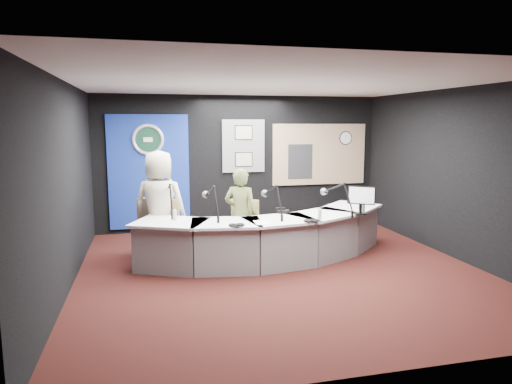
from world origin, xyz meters
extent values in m
plane|color=black|center=(0.00, 0.00, 0.00)|extent=(6.00, 6.00, 0.00)
cube|color=silver|center=(0.00, 0.00, 2.80)|extent=(6.00, 6.00, 0.02)
cube|color=black|center=(0.00, 3.00, 1.40)|extent=(6.00, 0.02, 2.80)
cube|color=black|center=(0.00, -3.00, 1.40)|extent=(6.00, 0.02, 2.80)
cube|color=black|center=(-3.00, 0.00, 1.40)|extent=(0.02, 6.00, 2.80)
cube|color=black|center=(3.00, 0.00, 1.40)|extent=(0.02, 6.00, 2.80)
cube|color=navy|center=(-1.90, 2.97, 1.25)|extent=(1.60, 0.05, 2.30)
torus|color=silver|center=(-1.90, 2.93, 1.90)|extent=(0.63, 0.07, 0.63)
cylinder|color=#0E3321|center=(-1.90, 2.94, 1.90)|extent=(0.48, 0.01, 0.48)
cube|color=slate|center=(0.05, 2.97, 1.75)|extent=(0.90, 0.04, 1.10)
cube|color=tan|center=(0.05, 2.94, 2.03)|extent=(0.34, 0.02, 0.27)
cube|color=tan|center=(0.05, 2.94, 1.47)|extent=(0.34, 0.02, 0.27)
cube|color=#A28365|center=(1.75, 2.97, 1.55)|extent=(2.12, 0.06, 1.32)
cube|color=beige|center=(1.75, 2.96, 1.55)|extent=(2.00, 0.02, 1.20)
cube|color=black|center=(1.30, 2.94, 1.40)|extent=(0.55, 0.02, 0.75)
cylinder|color=white|center=(2.35, 2.94, 1.90)|extent=(0.28, 0.01, 0.28)
cube|color=slate|center=(-1.89, 1.33, 0.62)|extent=(0.49, 0.32, 0.70)
imported|color=beige|center=(-1.75, 1.11, 0.89)|extent=(1.01, 0.83, 1.79)
imported|color=#525B30|center=(-0.47, 0.74, 0.75)|extent=(0.66, 0.58, 1.51)
cube|color=black|center=(1.42, 0.27, 1.07)|extent=(0.34, 0.23, 0.26)
cube|color=black|center=(0.24, 0.68, 0.78)|extent=(0.22, 0.20, 0.05)
torus|color=black|center=(0.45, -0.07, 0.77)|extent=(0.23, 0.23, 0.04)
torus|color=black|center=(-0.71, -0.10, 0.77)|extent=(0.23, 0.23, 0.04)
cube|color=white|center=(-1.63, 0.59, 0.75)|extent=(0.33, 0.37, 0.00)
cube|color=white|center=(-0.29, 0.05, 0.75)|extent=(0.24, 0.32, 0.00)
camera|label=1|loc=(-1.94, -6.43, 2.22)|focal=32.00mm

